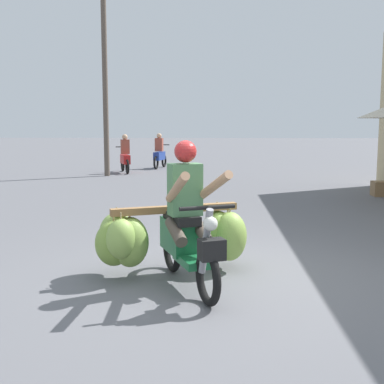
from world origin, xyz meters
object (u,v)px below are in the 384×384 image
motorbike_distant_ahead_left (125,157)px  produce_crate (384,189)px  motorbike_main_loaded (178,233)px  utility_pole (105,86)px  motorbike_distant_ahead_right (160,154)px

motorbike_distant_ahead_left → produce_crate: motorbike_distant_ahead_left is taller
motorbike_main_loaded → utility_pole: size_ratio=0.32×
motorbike_distant_ahead_right → utility_pole: bearing=-116.1°
utility_pole → produce_crate: bearing=-29.9°
motorbike_distant_ahead_left → produce_crate: size_ratio=2.78×
motorbike_main_loaded → utility_pole: 11.96m
motorbike_distant_ahead_right → produce_crate: motorbike_distant_ahead_right is taller
produce_crate → utility_pole: 9.47m
utility_pole → motorbike_main_loaded: bearing=-73.9°
motorbike_main_loaded → motorbike_distant_ahead_right: motorbike_main_loaded is taller
motorbike_distant_ahead_left → utility_pole: size_ratio=0.26×
motorbike_main_loaded → motorbike_distant_ahead_left: bearing=102.8°
utility_pole → motorbike_distant_ahead_right: bearing=63.9°
produce_crate → utility_pole: (-7.83, 4.50, 2.85)m
motorbike_main_loaded → utility_pole: (-3.24, 11.23, 2.52)m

